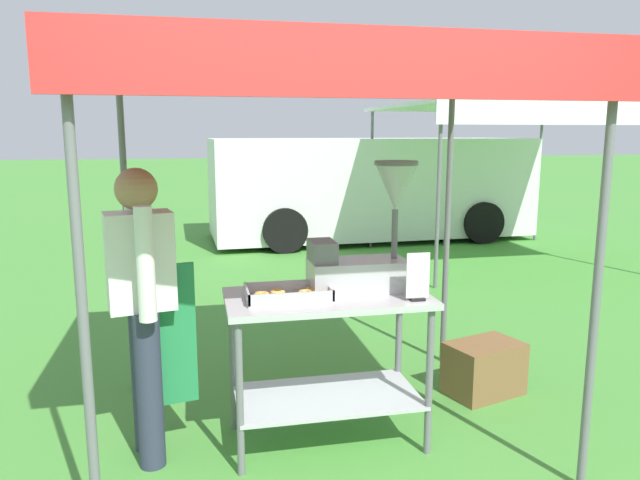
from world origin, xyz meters
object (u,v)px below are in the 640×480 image
stall_canopy (324,73)px  donut_tray (289,295)px  donut_cart (327,336)px  neighbour_tent (504,110)px  van_white (370,187)px  vendor (143,300)px  menu_sign (418,280)px  supply_crate (484,368)px  donut_fryer (368,243)px

stall_canopy → donut_tray: stall_canopy is taller
donut_cart → neighbour_tent: neighbour_tent is taller
donut_cart → van_white: van_white is taller
vendor → neighbour_tent: (4.45, 4.37, 1.18)m
menu_sign → van_white: van_white is taller
donut_tray → supply_crate: 1.66m
stall_canopy → supply_crate: 2.29m
donut_fryer → vendor: 1.28m
stall_canopy → menu_sign: (0.46, -0.31, -1.11)m
stall_canopy → van_white: 6.96m
donut_fryer → supply_crate: (0.95, 0.33, -0.98)m
menu_sign → neighbour_tent: bearing=57.0°
supply_crate → van_white: bearing=80.6°
supply_crate → van_white: van_white is taller
stall_canopy → supply_crate: size_ratio=4.40×
stall_canopy → neighbour_tent: stall_canopy is taller
supply_crate → neighbour_tent: bearing=60.7°
menu_sign → donut_cart: bearing=155.7°
donut_fryer → van_white: van_white is taller
supply_crate → donut_tray: bearing=-162.8°
van_white → neighbour_tent: 2.77m
vendor → van_white: 7.29m
donut_cart → van_white: 6.95m
stall_canopy → donut_fryer: (0.25, -0.03, -0.95)m
supply_crate → stall_canopy: bearing=-165.8°
donut_cart → supply_crate: bearing=18.5°
menu_sign → supply_crate: (0.75, 0.61, -0.82)m
donut_fryer → neighbour_tent: (3.20, 4.33, 0.93)m
donut_fryer → menu_sign: bearing=-54.0°
neighbour_tent → donut_tray: bearing=-129.6°
stall_canopy → donut_fryer: stall_canopy is taller
stall_canopy → neighbour_tent: size_ratio=0.82×
stall_canopy → donut_cart: bearing=-90.0°
menu_sign → donut_tray: bearing=166.2°
menu_sign → vendor: 1.48m
donut_tray → van_white: bearing=69.7°
donut_cart → donut_fryer: size_ratio=1.54×
menu_sign → vendor: (-1.46, 0.24, -0.09)m
supply_crate → donut_cart: bearing=-161.5°
donut_fryer → supply_crate: size_ratio=1.29×
donut_tray → menu_sign: size_ratio=1.74×
van_white → menu_sign: bearing=-104.6°
menu_sign → neighbour_tent: size_ratio=0.09×
stall_canopy → supply_crate: (1.20, 0.30, -1.92)m
donut_cart → donut_tray: donut_tray is taller
vendor → supply_crate: (2.20, 0.37, -0.72)m
vendor → van_white: van_white is taller
neighbour_tent → supply_crate: bearing=-119.3°
neighbour_tent → van_white: bearing=119.5°
donut_cart → neighbour_tent: bearing=52.0°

